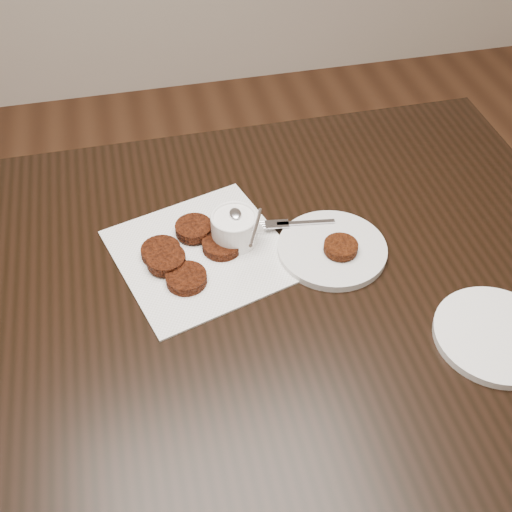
% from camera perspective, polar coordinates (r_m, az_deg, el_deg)
% --- Properties ---
extents(floor, '(4.00, 4.00, 0.00)m').
position_cam_1_polar(floor, '(1.67, -1.50, -21.84)').
color(floor, brown).
rests_on(floor, ground).
extents(table, '(1.45, 0.93, 0.75)m').
position_cam_1_polar(table, '(1.35, -4.88, -14.43)').
color(table, black).
rests_on(table, floor).
extents(napkin, '(0.35, 0.35, 0.00)m').
position_cam_1_polar(napkin, '(1.11, -4.83, 0.23)').
color(napkin, white).
rests_on(napkin, table).
extents(sauce_ramekin, '(0.14, 0.14, 0.12)m').
position_cam_1_polar(sauce_ramekin, '(1.09, -1.98, 3.67)').
color(sauce_ramekin, white).
rests_on(sauce_ramekin, napkin).
extents(patty_cluster, '(0.26, 0.26, 0.02)m').
position_cam_1_polar(patty_cluster, '(1.10, -6.85, 0.18)').
color(patty_cluster, '#5B200C').
rests_on(patty_cluster, napkin).
extents(plate_with_patty, '(0.22, 0.22, 0.03)m').
position_cam_1_polar(plate_with_patty, '(1.11, 6.84, 0.87)').
color(plate_with_patty, silver).
rests_on(plate_with_patty, table).
extents(plate_empty, '(0.22, 0.22, 0.01)m').
position_cam_1_polar(plate_empty, '(1.05, 20.64, -6.65)').
color(plate_empty, white).
rests_on(plate_empty, table).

